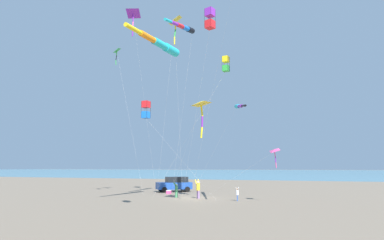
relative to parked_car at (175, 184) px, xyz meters
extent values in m
plane|color=#756654|center=(7.02, 4.81, -0.95)|extent=(600.00, 600.00, 0.00)
cube|color=teal|center=(-157.98, 4.81, -0.95)|extent=(240.00, 600.00, 0.01)
cube|color=#1E479E|center=(0.06, -0.08, -0.20)|extent=(4.11, 4.53, 0.84)
cube|color=black|center=(-0.15, 0.19, 0.56)|extent=(2.87, 3.04, 0.68)
cylinder|color=black|center=(1.69, -0.66, -0.62)|extent=(0.58, 0.66, 0.66)
cylinder|color=black|center=(0.23, -1.80, -0.62)|extent=(0.58, 0.66, 0.66)
cylinder|color=black|center=(-0.11, 1.64, -0.62)|extent=(0.58, 0.66, 0.66)
cylinder|color=black|center=(-1.57, 0.50, -0.62)|extent=(0.58, 0.66, 0.66)
cube|color=#EF4C93|center=(3.08, 0.49, -0.77)|extent=(0.60, 0.40, 0.36)
cube|color=white|center=(3.08, 0.49, -0.56)|extent=(0.62, 0.42, 0.06)
cube|color=#8E6B9E|center=(7.21, 5.36, -0.56)|extent=(0.33, 0.33, 0.79)
cylinder|color=gold|center=(7.21, 5.36, 0.16)|extent=(0.51, 0.51, 0.65)
sphere|color=tan|center=(7.21, 5.36, 0.61)|extent=(0.25, 0.25, 0.25)
cylinder|color=gold|center=(7.21, 5.14, 0.65)|extent=(0.35, 0.35, 0.49)
cylinder|color=gold|center=(6.98, 5.37, 0.65)|extent=(0.35, 0.35, 0.49)
cube|color=#335199|center=(8.25, 9.47, -0.69)|extent=(0.22, 0.14, 0.53)
cylinder|color=silver|center=(8.25, 9.47, -0.20)|extent=(0.29, 0.29, 0.44)
sphere|color=tan|center=(8.25, 9.47, 0.11)|extent=(0.17, 0.17, 0.17)
cylinder|color=silver|center=(8.34, 9.60, 0.13)|extent=(0.28, 0.12, 0.33)
cylinder|color=silver|center=(8.38, 9.39, 0.13)|extent=(0.28, 0.12, 0.33)
cube|color=#3D7F51|center=(6.93, 2.94, -0.63)|extent=(0.27, 0.27, 0.64)
cylinder|color=#3D7F51|center=(6.93, 2.94, -0.04)|extent=(0.41, 0.41, 0.53)
sphere|color=beige|center=(6.93, 2.94, 0.32)|extent=(0.20, 0.20, 0.20)
cylinder|color=#3D7F51|center=(7.12, 2.94, 0.36)|extent=(0.29, 0.28, 0.40)
cylinder|color=#3D7F51|center=(6.93, 2.75, 0.36)|extent=(0.29, 0.28, 0.40)
pyramid|color=#EF4C93|center=(9.05, 12.99, 3.62)|extent=(1.25, 1.23, 0.43)
cylinder|color=black|center=(9.03, 13.01, 3.56)|extent=(0.62, 0.65, 0.46)
cylinder|color=#EF4C93|center=(9.02, 13.03, 3.27)|extent=(0.11, 0.14, 0.49)
cylinder|color=purple|center=(9.01, 13.06, 2.78)|extent=(0.12, 0.13, 0.49)
cylinder|color=#EF4C93|center=(8.98, 13.09, 2.30)|extent=(0.15, 0.13, 0.49)
cylinder|color=white|center=(6.68, 9.23, 1.29)|extent=(4.72, 7.56, 4.48)
cylinder|color=white|center=(6.80, 6.50, 8.45)|extent=(10.10, 7.39, 18.81)
cylinder|color=black|center=(8.33, 4.90, 16.19)|extent=(1.42, 0.65, 0.83)
cylinder|color=blue|center=(9.59, 4.81, 15.90)|extent=(1.40, 0.57, 0.76)
cylinder|color=red|center=(10.84, 4.73, 15.60)|extent=(1.37, 0.49, 0.68)
cylinder|color=purple|center=(12.10, 4.64, 15.31)|extent=(1.35, 0.41, 0.61)
cylinder|color=#1EB7C6|center=(13.36, 4.55, 15.02)|extent=(1.33, 0.34, 0.54)
cylinder|color=white|center=(4.37, 2.52, 7.62)|extent=(6.67, 4.86, 17.15)
pyramid|color=yellow|center=(7.47, 2.78, 18.04)|extent=(2.31, 2.17, 0.89)
cylinder|color=black|center=(7.43, 2.83, 17.94)|extent=(0.95, 1.21, 0.97)
cylinder|color=yellow|center=(7.40, 2.85, 17.40)|extent=(0.26, 0.24, 0.90)
cylinder|color=green|center=(7.41, 2.84, 16.51)|extent=(0.29, 0.24, 0.91)
cylinder|color=yellow|center=(7.52, 2.83, 15.62)|extent=(0.28, 0.21, 0.91)
cylinder|color=white|center=(4.46, 0.55, 8.46)|extent=(5.95, 4.57, 18.82)
cylinder|color=#1EB7C6|center=(12.10, 4.33, 12.75)|extent=(2.01, 1.01, 0.84)
cylinder|color=#1EB7C6|center=(13.97, 4.07, 12.68)|extent=(1.99, 0.87, 0.70)
cylinder|color=orange|center=(15.85, 3.82, 12.60)|extent=(1.96, 0.74, 0.56)
cylinder|color=yellow|center=(17.73, 3.56, 12.53)|extent=(1.94, 0.60, 0.42)
cylinder|color=white|center=(8.00, 3.65, 5.83)|extent=(6.32, 1.61, 13.55)
pyramid|color=purple|center=(10.06, -0.90, 18.17)|extent=(1.93, 1.41, 0.74)
cylinder|color=black|center=(10.07, -0.85, 18.07)|extent=(0.29, 1.36, 0.79)
cylinder|color=purple|center=(10.04, -0.86, 17.60)|extent=(0.21, 0.17, 0.80)
cylinder|color=#EF4C93|center=(10.04, -0.86, 16.81)|extent=(0.21, 0.17, 0.80)
cylinder|color=purple|center=(10.03, -0.87, 16.03)|extent=(0.24, 0.21, 0.80)
cylinder|color=white|center=(5.27, -1.60, 8.53)|extent=(9.62, 1.51, 18.96)
cube|color=yellow|center=(11.12, 9.22, 11.64)|extent=(0.59, 0.59, 0.52)
cube|color=green|center=(11.12, 9.22, 10.80)|extent=(0.59, 0.59, 0.52)
cylinder|color=black|center=(11.41, 9.44, 11.22)|extent=(0.02, 0.02, 1.36)
cylinder|color=black|center=(10.89, 9.51, 11.22)|extent=(0.02, 0.02, 1.36)
cylinder|color=black|center=(11.34, 8.92, 11.22)|extent=(0.02, 0.02, 1.36)
cylinder|color=black|center=(10.82, 8.99, 11.22)|extent=(0.02, 0.02, 1.36)
cylinder|color=white|center=(9.47, 4.95, 4.80)|extent=(3.30, 8.54, 11.50)
cube|color=purple|center=(12.92, 8.28, 15.37)|extent=(0.87, 0.87, 0.68)
cube|color=red|center=(12.92, 8.28, 14.27)|extent=(0.87, 0.87, 0.68)
cylinder|color=black|center=(13.36, 8.50, 14.82)|extent=(0.02, 0.02, 1.78)
cylinder|color=black|center=(12.71, 8.72, 14.82)|extent=(0.02, 0.02, 1.78)
cylinder|color=black|center=(13.13, 7.85, 14.82)|extent=(0.02, 0.02, 1.78)
cylinder|color=black|center=(12.49, 8.07, 14.82)|extent=(0.02, 0.02, 1.78)
cylinder|color=white|center=(8.74, 5.52, 6.49)|extent=(8.37, 5.54, 14.89)
cylinder|color=#1EB7C6|center=(7.38, 9.50, 8.04)|extent=(2.65, 1.10, 0.85)
cylinder|color=purple|center=(9.86, 10.21, 7.58)|extent=(2.60, 0.99, 0.74)
cylinder|color=black|center=(12.34, 10.91, 7.11)|extent=(2.56, 0.88, 0.64)
cylinder|color=white|center=(3.36, 5.89, 3.61)|extent=(5.59, 6.54, 9.12)
cube|color=red|center=(17.27, 4.54, 6.70)|extent=(0.54, 0.54, 0.49)
cube|color=blue|center=(17.27, 4.54, 5.92)|extent=(0.54, 0.54, 0.49)
cylinder|color=black|center=(17.55, 4.75, 6.31)|extent=(0.02, 0.02, 1.27)
cylinder|color=black|center=(17.06, 4.81, 6.31)|extent=(0.02, 0.02, 1.27)
cylinder|color=black|center=(17.49, 4.27, 6.31)|extent=(0.02, 0.02, 1.27)
cylinder|color=black|center=(17.00, 4.33, 6.31)|extent=(0.02, 0.02, 1.27)
cylinder|color=white|center=(12.75, 6.00, 2.37)|extent=(9.05, 2.92, 6.64)
pyramid|color=green|center=(9.94, -2.79, 14.37)|extent=(1.28, 1.24, 0.52)
cylinder|color=black|center=(9.92, -2.76, 14.31)|extent=(0.57, 0.65, 0.59)
cylinder|color=green|center=(9.93, -2.76, 14.01)|extent=(0.13, 0.11, 0.51)
cylinder|color=black|center=(9.96, -2.78, 13.51)|extent=(0.11, 0.15, 0.51)
cylinder|color=green|center=(9.94, -2.80, 13.01)|extent=(0.12, 0.08, 0.51)
cylinder|color=white|center=(7.29, -2.37, 6.66)|extent=(5.26, 0.79, 15.23)
pyramid|color=yellow|center=(12.04, 7.17, 7.65)|extent=(2.49, 2.19, 0.50)
cylinder|color=black|center=(12.03, 7.19, 7.53)|extent=(0.87, 1.66, 0.37)
cylinder|color=yellow|center=(11.98, 7.22, 6.96)|extent=(0.31, 0.27, 0.96)
cylinder|color=purple|center=(11.89, 7.23, 6.02)|extent=(0.29, 0.26, 0.96)
cylinder|color=yellow|center=(11.87, 7.17, 5.08)|extent=(0.27, 0.27, 0.96)
cylinder|color=white|center=(7.51, 3.93, 3.25)|extent=(9.07, 6.53, 8.41)
camera|label=1|loc=(38.18, 15.16, 2.18)|focal=30.05mm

